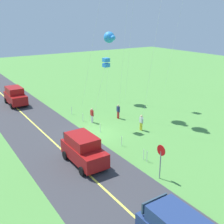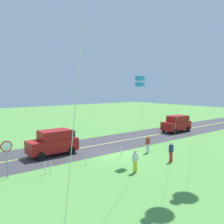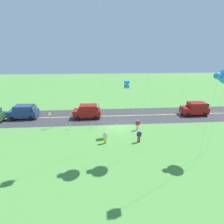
% 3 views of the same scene
% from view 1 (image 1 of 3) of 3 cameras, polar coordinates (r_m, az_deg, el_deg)
% --- Properties ---
extents(ground_plane, '(120.00, 120.00, 0.10)m').
position_cam_1_polar(ground_plane, '(27.10, -3.86, -4.49)').
color(ground_plane, '#549342').
extents(asphalt_road, '(120.00, 7.00, 0.00)m').
position_cam_1_polar(asphalt_road, '(25.53, -11.71, -6.27)').
color(asphalt_road, '#38383D').
rests_on(asphalt_road, ground).
extents(road_centre_stripe, '(120.00, 0.16, 0.00)m').
position_cam_1_polar(road_centre_stripe, '(25.53, -11.71, -6.26)').
color(road_centre_stripe, '#E5E04C').
rests_on(road_centre_stripe, asphalt_road).
extents(car_suv_foreground, '(4.40, 2.12, 2.24)m').
position_cam_1_polar(car_suv_foreground, '(21.41, -5.87, -7.66)').
color(car_suv_foreground, maroon).
rests_on(car_suv_foreground, ground).
extents(car_parked_west_far, '(4.40, 2.12, 2.24)m').
position_cam_1_polar(car_parked_west_far, '(37.63, -19.25, 3.16)').
color(car_parked_west_far, maroon).
rests_on(car_parked_west_far, ground).
extents(stop_sign, '(0.76, 0.08, 2.56)m').
position_cam_1_polar(stop_sign, '(19.36, 10.00, -8.75)').
color(stop_sign, gray).
rests_on(stop_sign, ground).
extents(person_adult_near, '(0.58, 0.22, 1.60)m').
position_cam_1_polar(person_adult_near, '(30.63, 1.28, 0.20)').
color(person_adult_near, red).
rests_on(person_adult_near, ground).
extents(person_adult_companion, '(0.58, 0.22, 1.60)m').
position_cam_1_polar(person_adult_companion, '(27.58, 6.01, -2.07)').
color(person_adult_companion, yellow).
rests_on(person_adult_companion, ground).
extents(person_child_watcher, '(0.58, 0.22, 1.60)m').
position_cam_1_polar(person_child_watcher, '(29.49, -4.14, -0.60)').
color(person_child_watcher, silver).
rests_on(person_child_watcher, ground).
extents(kite_yellow_high, '(2.10, 0.96, 7.01)m').
position_cam_1_polar(kite_yellow_high, '(26.91, -1.23, 10.10)').
color(kite_yellow_high, silver).
rests_on(kite_yellow_high, ground).
extents(kite_cyan_top, '(1.90, 1.40, 8.98)m').
position_cam_1_polar(kite_cyan_top, '(36.14, -0.54, 15.09)').
color(kite_cyan_top, silver).
rests_on(kite_cyan_top, ground).
extents(fence_post_0, '(0.05, 0.05, 0.90)m').
position_cam_1_polar(fence_post_0, '(32.41, -8.29, 0.29)').
color(fence_post_0, silver).
rests_on(fence_post_0, ground).
extents(fence_post_1, '(0.05, 0.05, 0.90)m').
position_cam_1_polar(fence_post_1, '(30.05, -6.00, -1.12)').
color(fence_post_1, silver).
rests_on(fence_post_1, ground).
extents(fence_post_2, '(0.05, 0.05, 0.90)m').
position_cam_1_polar(fence_post_2, '(27.12, -2.45, -3.29)').
color(fence_post_2, silver).
rests_on(fence_post_2, ground).
extents(fence_post_3, '(0.05, 0.05, 0.90)m').
position_cam_1_polar(fence_post_3, '(24.34, 2.00, -5.99)').
color(fence_post_3, silver).
rests_on(fence_post_3, ground).
extents(fence_post_4, '(0.05, 0.05, 0.90)m').
position_cam_1_polar(fence_post_4, '(21.96, 7.19, -9.06)').
color(fence_post_4, silver).
rests_on(fence_post_4, ground).
extents(fence_post_5, '(0.05, 0.05, 0.90)m').
position_cam_1_polar(fence_post_5, '(22.23, 6.51, -8.66)').
color(fence_post_5, silver).
rests_on(fence_post_5, ground).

